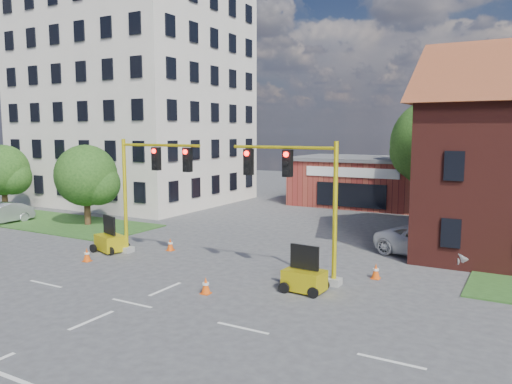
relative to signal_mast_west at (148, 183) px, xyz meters
The scene contains 18 objects.
ground 8.38m from the signal_mast_west, 54.01° to the right, with size 120.00×120.00×0.00m, color #3E3E40.
grass_verge_nw 16.61m from the signal_mast_west, 165.65° to the left, with size 22.00×6.00×0.08m, color #26491B.
lane_markings 10.73m from the signal_mast_west, 64.17° to the right, with size 60.00×36.00×0.01m, color silver, non-canonical shape.
office_block 23.21m from the signal_mast_west, 134.52° to the left, with size 18.40×15.40×20.60m.
brick_shop 24.44m from the signal_mast_west, 79.71° to the left, with size 12.40×8.40×4.30m.
tree_large 23.92m from the signal_mast_west, 61.98° to the left, with size 7.44×7.09×9.19m.
tree_nw_front 10.49m from the signal_mast_west, 154.09° to the left, with size 4.50×4.29×5.68m.
tree_nw_rear 20.10m from the signal_mast_west, 165.36° to the left, with size 4.26×4.05×5.53m.
signal_mast_west is the anchor object (origin of this frame).
signal_mast_east 8.71m from the signal_mast_west, ahead, with size 5.30×0.60×6.20m.
trailer_west 4.20m from the signal_mast_west, behind, with size 1.96×1.62×1.91m.
trailer_east 10.27m from the signal_mast_west, ahead, with size 1.72×1.20×1.88m.
cone_a 4.79m from the signal_mast_west, 130.06° to the right, with size 0.40×0.40×0.70m.
cone_b 3.89m from the signal_mast_west, 83.10° to the left, with size 0.40×0.40×0.70m.
cone_c 8.04m from the signal_mast_west, 30.52° to the right, with size 0.40×0.40×0.70m.
cone_d 12.35m from the signal_mast_west, ahead, with size 0.40×0.40×0.70m.
pickup_white 15.20m from the signal_mast_west, 27.60° to the left, with size 2.70×5.85×1.62m, color white.
sedan_silver_front 15.86m from the signal_mast_west, behind, with size 1.58×4.53×1.49m, color #A1A3A8.
Camera 1 is at (13.31, -13.87, 6.62)m, focal length 35.00 mm.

